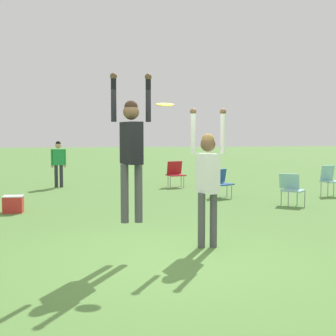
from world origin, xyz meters
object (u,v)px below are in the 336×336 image
Objects in this scene: camping_chair_3 at (291,187)px; camping_chair_0 at (329,178)px; frisbee at (165,105)px; camping_chair_1 at (221,181)px; person_defending at (208,173)px; person_spectator_near at (58,160)px; cooler_box at (13,204)px; camping_chair_2 at (175,172)px; person_jumping at (131,143)px.

camping_chair_0 is at bearing -99.98° from camping_chair_3.
camping_chair_1 is at bearing 66.94° from frisbee.
frisbee is at bearing -83.93° from person_defending.
person_spectator_near reaches higher than cooler_box.
frisbee is (-0.75, -0.31, 1.08)m from person_defending.
camping_chair_1 is 2.97m from camping_chair_2.
camping_chair_3 is at bearing 124.67° from person_defending.
camping_chair_0 is at bearing 128.21° from camping_chair_2.
camping_chair_0 is 3.33m from camping_chair_1.
camping_chair_2 is at bearing 44.61° from cooler_box.
person_jumping is 2.46× the size of camping_chair_0.
camping_chair_2 is at bearing -24.48° from camping_chair_3.
camping_chair_0 is 9.05m from cooler_box.
cooler_box is at bearing -6.05° from camping_chair_0.
camping_chair_2 is 1.97× the size of cooler_box.
camping_chair_2 is at bearing -52.47° from camping_chair_0.
person_jumping is 8.20× the size of frisbee.
camping_chair_3 is 0.51× the size of person_spectator_near.
camping_chair_3 is (4.02, 4.37, -1.81)m from frisbee.
camping_chair_2 is at bearing 78.77° from frisbee.
camping_chair_0 is at bearing -63.36° from person_jumping.
frisbee is at bearing -56.07° from cooler_box.
frisbee is 9.37m from camping_chair_2.
cooler_box is (-5.57, -1.81, -0.27)m from camping_chair_1.
frisbee is 6.21m from camping_chair_3.
person_jumping reaches higher than person_spectator_near.
person_spectator_near is at bearing -23.27° from camping_chair_2.
camping_chair_1 is 0.51× the size of person_spectator_near.
frisbee reaches higher than camping_chair_1.
person_jumping is 2.72× the size of camping_chair_3.
camping_chair_1 is 1.82× the size of cooler_box.
person_defending is (1.27, 0.38, -0.50)m from person_jumping.
camping_chair_0 is 1.01× the size of camping_chair_2.
camping_chair_0 is 1.99× the size of cooler_box.
camping_chair_1 is at bearing -12.48° from camping_chair_3.
cooler_box is at bearing -154.22° from person_defending.
camping_chair_2 is at bearing 156.68° from person_defending.
camping_chair_0 is 0.56× the size of person_spectator_near.
camping_chair_2 is 4.08m from person_spectator_near.
person_jumping is 2.69× the size of camping_chair_1.
person_defending is 2.74× the size of camping_chair_1.
frisbee is 0.17× the size of person_spectator_near.
frisbee reaches higher than person_spectator_near.
camping_chair_0 reaches higher than camping_chair_1.
camping_chair_0 reaches higher than camping_chair_3.
person_spectator_near is at bearing 82.22° from cooler_box.
camping_chair_2 reaches higher than camping_chair_1.
person_spectator_near is 3.53× the size of cooler_box.
camping_chair_3 is (4.54, 4.44, -1.23)m from person_jumping.
frisbee is 9.90m from person_spectator_near.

